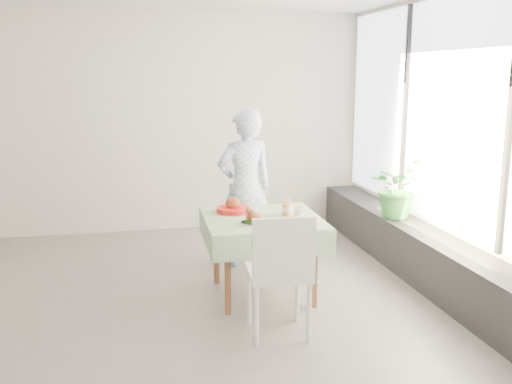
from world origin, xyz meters
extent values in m
plane|color=#62605D|center=(0.00, 0.00, 0.00)|extent=(6.00, 6.00, 0.00)
cube|color=silver|center=(0.00, 2.50, 1.40)|extent=(6.00, 0.02, 2.80)
cube|color=silver|center=(0.00, -2.50, 1.40)|extent=(6.00, 0.02, 2.80)
cube|color=silver|center=(3.00, 0.00, 1.40)|extent=(0.02, 5.00, 2.80)
cube|color=#D1E0F9|center=(2.97, 0.00, 1.65)|extent=(0.01, 4.80, 2.18)
cube|color=black|center=(2.80, 0.00, 0.25)|extent=(0.40, 4.80, 0.50)
cube|color=brown|center=(1.15, 0.00, 0.71)|extent=(0.91, 0.91, 0.04)
cube|color=white|center=(1.15, 0.00, 0.74)|extent=(1.06, 1.06, 0.01)
cube|color=white|center=(1.14, 0.86, 0.43)|extent=(0.52, 0.52, 0.04)
cube|color=white|center=(1.21, 1.03, 0.65)|extent=(0.38, 0.19, 0.40)
cube|color=white|center=(1.09, -0.82, 0.50)|extent=(0.50, 0.50, 0.04)
cube|color=white|center=(1.08, -1.03, 0.76)|extent=(0.47, 0.07, 0.47)
imported|color=#86A7D7|center=(1.16, 0.88, 0.84)|extent=(0.68, 0.51, 1.67)
cylinder|color=white|center=(1.05, -0.21, 0.75)|extent=(0.29, 0.29, 0.02)
cylinder|color=#1A5314|center=(1.02, -0.21, 0.76)|extent=(0.16, 0.16, 0.02)
ellipsoid|color=brown|center=(1.02, -0.21, 0.81)|extent=(0.14, 0.12, 0.11)
ellipsoid|color=white|center=(1.02, -0.21, 0.86)|extent=(0.10, 0.09, 0.07)
cylinder|color=maroon|center=(1.14, -0.23, 0.77)|extent=(0.05, 0.05, 0.03)
cylinder|color=white|center=(1.39, 0.04, 0.81)|extent=(0.10, 0.10, 0.14)
cylinder|color=orange|center=(1.39, 0.04, 0.80)|extent=(0.09, 0.09, 0.11)
cylinder|color=white|center=(1.39, 0.04, 0.89)|extent=(0.11, 0.11, 0.01)
cylinder|color=yellow|center=(1.39, 0.04, 0.94)|extent=(0.01, 0.04, 0.20)
cylinder|color=white|center=(1.45, -0.15, 0.80)|extent=(0.08, 0.08, 0.12)
cylinder|color=beige|center=(1.45, -0.15, 0.79)|extent=(0.07, 0.07, 0.08)
cylinder|color=white|center=(1.45, -0.15, 0.86)|extent=(0.09, 0.09, 0.01)
cylinder|color=yellow|center=(1.45, -0.15, 0.90)|extent=(0.01, 0.03, 0.16)
cylinder|color=red|center=(0.92, 0.24, 0.77)|extent=(0.31, 0.31, 0.05)
cylinder|color=white|center=(0.92, 0.24, 0.78)|extent=(0.26, 0.26, 0.02)
ellipsoid|color=brown|center=(0.92, 0.24, 0.83)|extent=(0.14, 0.13, 0.12)
imported|color=#2F7828|center=(2.76, 0.63, 0.83)|extent=(0.78, 0.77, 0.65)
camera|label=1|loc=(0.04, -4.90, 2.02)|focal=40.00mm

